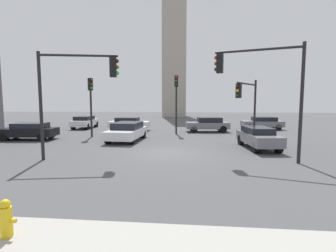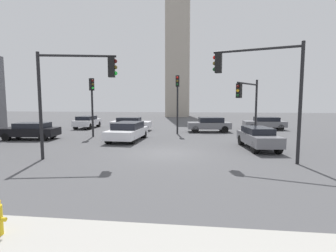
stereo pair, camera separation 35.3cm
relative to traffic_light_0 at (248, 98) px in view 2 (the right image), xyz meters
name	(u,v)px [view 2 (the right image)]	position (x,y,z in m)	size (l,w,h in m)	color
ground_plane	(166,153)	(-5.44, -5.07, -3.24)	(108.08, 108.08, 0.00)	#4C4C4F
traffic_light_0	(248,98)	(0.00, 0.00, 0.00)	(2.08, 2.96, 4.65)	black
traffic_light_1	(92,96)	(-12.38, 0.92, 0.17)	(0.48, 0.46, 4.87)	black
traffic_light_2	(259,78)	(-0.72, -6.27, 0.88)	(4.07, 1.38, 5.71)	black
traffic_light_3	(75,82)	(-9.86, -6.93, 0.69)	(3.92, 0.92, 5.42)	black
traffic_light_4	(177,93)	(-5.48, 3.59, 0.44)	(0.33, 0.46, 5.28)	black
car_0	(265,123)	(3.39, 8.05, -2.52)	(4.20, 1.97, 1.33)	slate
car_1	(127,131)	(-8.96, -0.65, -2.51)	(2.33, 4.72, 1.38)	silver
car_2	(31,130)	(-16.62, -1.03, -2.54)	(4.29, 2.25, 1.31)	black
car_4	(209,124)	(-2.49, 5.41, -2.48)	(4.25, 2.17, 1.42)	slate
car_5	(258,137)	(0.11, -3.06, -2.50)	(2.05, 4.18, 1.35)	slate
car_6	(87,122)	(-15.80, 7.33, -2.51)	(1.93, 4.09, 1.35)	silver
car_7	(131,123)	(-10.46, 5.80, -2.51)	(4.05, 1.77, 1.33)	silver
skyline_tower	(178,39)	(-7.48, 30.32, 11.75)	(4.46, 4.46, 29.97)	#A89E8E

